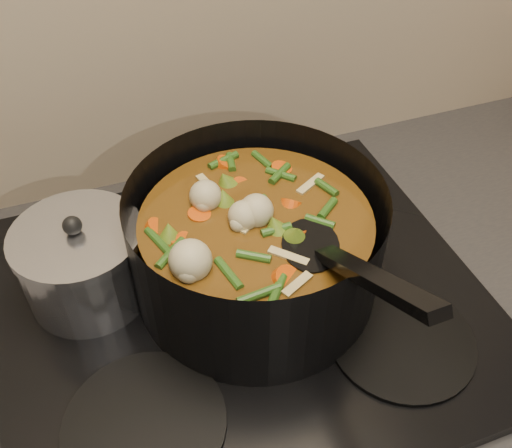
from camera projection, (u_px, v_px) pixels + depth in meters
name	position (u px, v px, depth m)	size (l,w,h in m)	color
stovetop	(244.00, 302.00, 0.76)	(0.62, 0.54, 0.03)	black
stockpot	(256.00, 246.00, 0.72)	(0.36, 0.45, 0.23)	black
saucepan	(84.00, 263.00, 0.72)	(0.16, 0.16, 0.13)	silver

